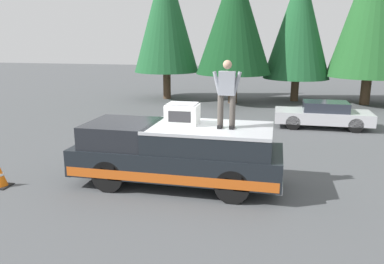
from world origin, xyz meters
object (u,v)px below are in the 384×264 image
(person_on_truck_bed, at_px, (227,92))
(traffic_cone, at_px, (0,176))
(pickup_truck, at_px, (177,153))
(compressor_unit, at_px, (182,114))
(parked_car_silver, at_px, (323,115))

(person_on_truck_bed, height_order, traffic_cone, person_on_truck_bed)
(pickup_truck, bearing_deg, compressor_unit, -44.89)
(pickup_truck, bearing_deg, traffic_cone, 104.94)
(pickup_truck, xyz_separation_m, compressor_unit, (0.12, -0.12, 1.05))
(compressor_unit, bearing_deg, person_on_truck_bed, -99.39)
(person_on_truck_bed, bearing_deg, compressor_unit, 80.61)
(compressor_unit, distance_m, traffic_cone, 5.13)
(compressor_unit, distance_m, parked_car_silver, 9.08)
(compressor_unit, xyz_separation_m, parked_car_silver, (7.80, -4.44, -1.35))
(parked_car_silver, bearing_deg, traffic_cone, 135.08)
(parked_car_silver, distance_m, traffic_cone, 12.91)
(pickup_truck, bearing_deg, person_on_truck_bed, -93.25)
(person_on_truck_bed, distance_m, parked_car_silver, 8.86)
(compressor_unit, relative_size, traffic_cone, 1.35)
(person_on_truck_bed, bearing_deg, pickup_truck, 86.75)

